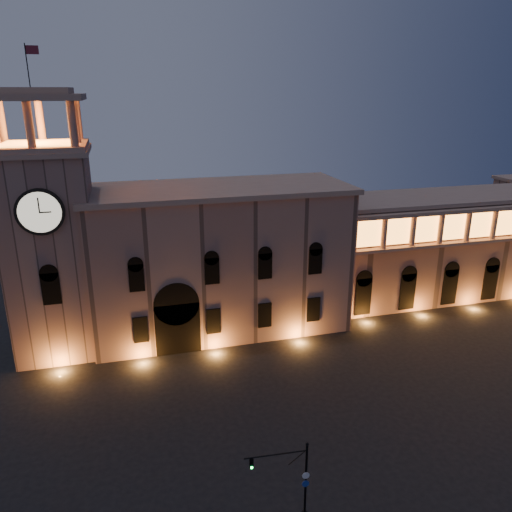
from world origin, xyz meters
The scene contains 5 objects.
ground centered at (0.00, 0.00, 0.00)m, with size 160.00×160.00×0.00m, color black.
government_building centered at (-2.08, 21.93, 8.77)m, with size 30.80×12.80×17.60m.
clock_tower centered at (-20.50, 20.98, 12.50)m, with size 9.80×9.80×32.40m.
colonnade_wing centered at (32.00, 23.92, 7.33)m, with size 40.60×11.50×14.50m.
traffic_light centered at (-3.07, -8.89, 3.23)m, with size 4.48×0.65×6.16m.
Camera 1 is at (-12.71, -34.29, 28.16)m, focal length 35.00 mm.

